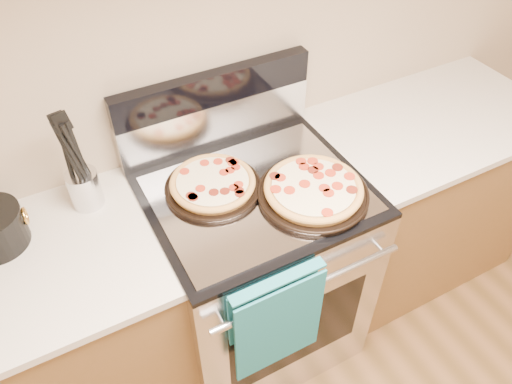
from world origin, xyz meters
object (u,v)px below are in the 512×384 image
pepperoni_pizza_front (313,190)px  utensil_crock (85,189)px  pepperoni_pizza_back (213,184)px  range_body (255,271)px

pepperoni_pizza_front → utensil_crock: bearing=153.2°
utensil_crock → pepperoni_pizza_back: bearing=-21.2°
range_body → pepperoni_pizza_front: (0.16, -0.13, 0.50)m
pepperoni_pizza_back → utensil_crock: (-0.40, 0.15, 0.03)m
range_body → pepperoni_pizza_front: bearing=-39.4°
range_body → utensil_crock: 0.78m
pepperoni_pizza_back → utensil_crock: bearing=158.8°
utensil_crock → pepperoni_pizza_front: bearing=-26.8°
pepperoni_pizza_front → utensil_crock: (-0.69, 0.35, 0.03)m
range_body → pepperoni_pizza_front: size_ratio=2.38×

